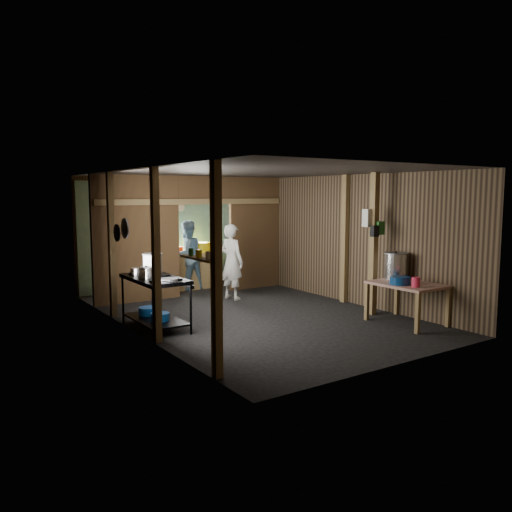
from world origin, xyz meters
TOP-DOWN VIEW (x-y plane):
  - floor at (0.00, 0.00)m, footprint 4.50×7.00m
  - ceiling at (0.00, 0.00)m, footprint 4.50×7.00m
  - wall_back at (0.00, 3.50)m, footprint 4.50×0.00m
  - wall_front at (0.00, -3.50)m, footprint 4.50×0.00m
  - wall_left at (-2.25, 0.00)m, footprint 0.00×7.00m
  - wall_right at (2.25, 0.00)m, footprint 0.00×7.00m
  - partition_left at (-1.32, 2.20)m, footprint 1.85×0.10m
  - partition_right at (1.57, 2.20)m, footprint 1.35×0.10m
  - partition_header at (0.25, 2.20)m, footprint 1.30×0.10m
  - turquoise_panel at (0.00, 3.44)m, footprint 4.40×0.06m
  - back_counter at (0.30, 2.95)m, footprint 1.20×0.50m
  - wall_clock at (0.25, 3.40)m, footprint 0.20×0.03m
  - post_left_a at (-2.18, -2.60)m, footprint 0.10×0.12m
  - post_left_b at (-2.18, -0.80)m, footprint 0.10×0.12m
  - post_left_c at (-2.18, 1.20)m, footprint 0.10×0.12m
  - post_right at (2.18, -0.20)m, footprint 0.10×0.12m
  - post_free at (1.85, -1.30)m, footprint 0.12×0.12m
  - cross_beam at (0.00, 2.15)m, footprint 4.40×0.12m
  - pan_lid_big at (-2.21, 0.40)m, footprint 0.03×0.34m
  - pan_lid_small at (-2.21, 0.80)m, footprint 0.03×0.30m
  - wall_shelf at (-2.15, -2.10)m, footprint 0.14×0.80m
  - jar_white at (-2.15, -2.35)m, footprint 0.07×0.07m
  - jar_yellow at (-2.15, -2.10)m, footprint 0.08×0.08m
  - jar_green at (-2.15, -1.88)m, footprint 0.06×0.06m
  - bag_white at (1.80, -1.22)m, footprint 0.22×0.15m
  - bag_green at (1.92, -1.36)m, footprint 0.16×0.12m
  - bag_black at (1.78, -1.38)m, footprint 0.14×0.10m
  - gas_range at (-1.88, -0.02)m, footprint 0.75×1.46m
  - prep_table at (1.83, -2.11)m, footprint 0.86×1.18m
  - stove_pot_large at (-1.71, 0.48)m, footprint 0.37×0.37m
  - stove_pot_med at (-2.05, -0.08)m, footprint 0.26×0.26m
  - stove_saucepan at (-2.05, 0.39)m, footprint 0.21×0.21m
  - frying_pan at (-1.88, -0.55)m, footprint 0.48×0.59m
  - blue_tub_front at (-1.88, -0.20)m, footprint 0.31×0.31m
  - blue_tub_back at (-1.88, 0.29)m, footprint 0.33×0.33m
  - stock_pot at (2.00, -1.69)m, footprint 0.44×0.44m
  - wash_basin at (1.64, -2.12)m, footprint 0.41×0.41m
  - pink_bucket at (1.64, -2.44)m, footprint 0.18×0.18m
  - knife at (1.76, -2.55)m, footprint 0.29×0.15m
  - yellow_tub at (0.57, 2.95)m, footprint 0.40×0.40m
  - red_cup at (0.01, 2.95)m, footprint 0.13×0.13m
  - cook at (0.43, 1.35)m, footprint 0.51×0.66m
  - worker_back at (0.12, 2.84)m, footprint 0.87×0.73m

SIDE VIEW (x-z plane):
  - floor at x=0.00m, z-range 0.00..0.00m
  - blue_tub_front at x=-1.88m, z-range 0.17..0.29m
  - blue_tub_back at x=-1.88m, z-range 0.17..0.30m
  - prep_table at x=1.83m, z-range 0.00..0.70m
  - back_counter at x=0.30m, z-range 0.00..0.85m
  - gas_range at x=-1.88m, z-range 0.00..0.86m
  - knife at x=1.76m, z-range 0.70..0.71m
  - wash_basin at x=1.64m, z-range 0.70..0.83m
  - pink_bucket at x=1.64m, z-range 0.70..0.86m
  - cook at x=0.43m, z-range 0.00..1.59m
  - worker_back at x=0.12m, z-range 0.00..1.61m
  - frying_pan at x=-1.88m, z-range 0.85..0.92m
  - stove_saucepan at x=-2.05m, z-range 0.86..0.97m
  - stock_pot at x=2.00m, z-range 0.68..1.18m
  - red_cup at x=0.01m, z-range 0.85..1.01m
  - stove_pot_med at x=-2.05m, z-range 0.84..1.04m
  - yellow_tub at x=0.57m, z-range 0.85..1.07m
  - stove_pot_large at x=-1.71m, z-range 0.84..1.19m
  - turquoise_panel at x=0.00m, z-range 0.00..2.50m
  - wall_back at x=0.00m, z-range 0.00..2.60m
  - wall_front at x=0.00m, z-range 0.00..2.60m
  - wall_left at x=-2.25m, z-range 0.00..2.60m
  - wall_right at x=2.25m, z-range 0.00..2.60m
  - partition_left at x=-1.32m, z-range 0.00..2.60m
  - partition_right at x=1.57m, z-range 0.00..2.60m
  - post_left_a at x=-2.18m, z-range 0.00..2.60m
  - post_left_b at x=-2.18m, z-range 0.00..2.60m
  - post_left_c at x=-2.18m, z-range 0.00..2.60m
  - post_right at x=2.18m, z-range 0.00..2.60m
  - post_free at x=1.85m, z-range 0.00..2.60m
  - wall_shelf at x=-2.15m, z-range 1.39..1.41m
  - jar_white at x=-2.15m, z-range 1.42..1.52m
  - jar_yellow at x=-2.15m, z-range 1.42..1.52m
  - jar_green at x=-2.15m, z-range 1.42..1.52m
  - pan_lid_small at x=-2.21m, z-range 1.40..1.70m
  - bag_black at x=1.78m, z-range 1.45..1.65m
  - bag_green at x=1.92m, z-range 1.48..1.72m
  - pan_lid_big at x=-2.21m, z-range 1.48..1.82m
  - bag_white at x=1.80m, z-range 1.62..1.94m
  - wall_clock at x=0.25m, z-range 1.80..2.00m
  - cross_beam at x=0.00m, z-range 1.99..2.11m
  - partition_header at x=0.25m, z-range 2.00..2.60m
  - ceiling at x=0.00m, z-range 2.60..2.60m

